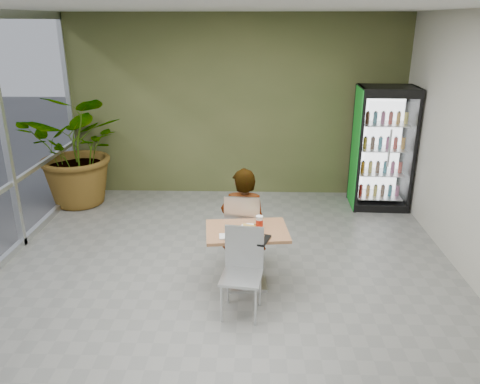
% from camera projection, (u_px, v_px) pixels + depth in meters
% --- Properties ---
extents(ground, '(7.00, 7.00, 0.00)m').
position_uv_depth(ground, '(225.00, 292.00, 5.61)').
color(ground, slate).
rests_on(ground, ground).
extents(room_envelope, '(6.00, 7.00, 3.20)m').
position_uv_depth(room_envelope, '(223.00, 164.00, 5.05)').
color(room_envelope, beige).
rests_on(room_envelope, ground).
extents(dining_table, '(1.02, 0.77, 0.75)m').
position_uv_depth(dining_table, '(247.00, 246.00, 5.57)').
color(dining_table, '#C17B52').
rests_on(dining_table, ground).
extents(chair_far, '(0.49, 0.49, 1.01)m').
position_uv_depth(chair_far, '(243.00, 225.00, 6.01)').
color(chair_far, silver).
rests_on(chair_far, ground).
extents(chair_near, '(0.48, 0.49, 0.97)m').
position_uv_depth(chair_near, '(243.00, 264.00, 5.09)').
color(chair_near, silver).
rests_on(chair_near, ground).
extents(seated_woman, '(0.64, 0.44, 1.64)m').
position_uv_depth(seated_woman, '(244.00, 228.00, 6.09)').
color(seated_woman, black).
rests_on(seated_woman, ground).
extents(pizza_plate, '(0.32, 0.30, 0.03)m').
position_uv_depth(pizza_plate, '(249.00, 227.00, 5.53)').
color(pizza_plate, white).
rests_on(pizza_plate, dining_table).
extents(soda_cup, '(0.09, 0.09, 0.15)m').
position_uv_depth(soda_cup, '(259.00, 222.00, 5.51)').
color(soda_cup, white).
rests_on(soda_cup, dining_table).
extents(napkin_stack, '(0.15, 0.15, 0.02)m').
position_uv_depth(napkin_stack, '(226.00, 237.00, 5.29)').
color(napkin_stack, white).
rests_on(napkin_stack, dining_table).
extents(cafeteria_tray, '(0.46, 0.39, 0.02)m').
position_uv_depth(cafeteria_tray, '(251.00, 238.00, 5.24)').
color(cafeteria_tray, black).
rests_on(cafeteria_tray, dining_table).
extents(beverage_fridge, '(0.97, 0.76, 2.06)m').
position_uv_depth(beverage_fridge, '(383.00, 148.00, 7.88)').
color(beverage_fridge, black).
rests_on(beverage_fridge, ground).
extents(potted_plant, '(1.91, 1.69, 1.97)m').
position_uv_depth(potted_plant, '(80.00, 149.00, 8.01)').
color(potted_plant, '#29682A').
rests_on(potted_plant, ground).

